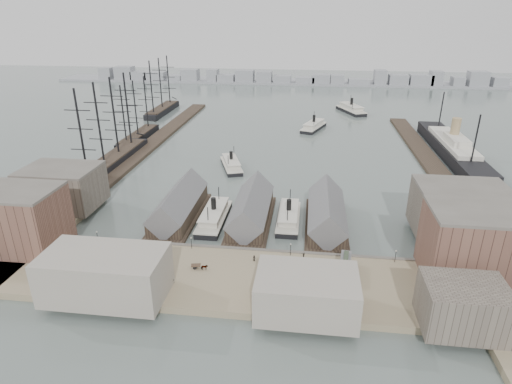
# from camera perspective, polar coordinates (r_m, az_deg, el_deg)

# --- Properties ---
(ground) EXTENTS (900.00, 900.00, 0.00)m
(ground) POSITION_cam_1_polar(r_m,az_deg,el_deg) (136.55, -1.61, -7.20)
(ground) COLOR #515E5A
(ground) RESTS_ON ground
(quay) EXTENTS (180.00, 30.00, 2.00)m
(quay) POSITION_cam_1_polar(r_m,az_deg,el_deg) (119.35, -3.11, -11.56)
(quay) COLOR #85765A
(quay) RESTS_ON ground
(seawall) EXTENTS (180.00, 1.20, 2.30)m
(seawall) POSITION_cam_1_polar(r_m,az_deg,el_deg) (131.55, -1.96, -7.89)
(seawall) COLOR #59544C
(seawall) RESTS_ON ground
(west_wharf) EXTENTS (10.00, 220.00, 1.60)m
(west_wharf) POSITION_cam_1_polar(r_m,az_deg,el_deg) (242.98, -14.03, 6.05)
(west_wharf) COLOR #2D231C
(west_wharf) RESTS_ON ground
(east_wharf) EXTENTS (10.00, 180.00, 1.60)m
(east_wharf) POSITION_cam_1_polar(r_m,az_deg,el_deg) (225.37, 22.20, 3.70)
(east_wharf) COLOR #2D231C
(east_wharf) RESTS_ON ground
(ferry_shed_west) EXTENTS (14.00, 42.00, 12.60)m
(ferry_shed_west) POSITION_cam_1_polar(r_m,az_deg,el_deg) (154.62, -10.23, -1.87)
(ferry_shed_west) COLOR #2D231C
(ferry_shed_west) RESTS_ON ground
(ferry_shed_center) EXTENTS (14.00, 42.00, 12.60)m
(ferry_shed_center) POSITION_cam_1_polar(r_m,az_deg,el_deg) (149.18, -0.64, -2.43)
(ferry_shed_center) COLOR #2D231C
(ferry_shed_center) RESTS_ON ground
(ferry_shed_east) EXTENTS (14.00, 42.00, 12.60)m
(ferry_shed_east) POSITION_cam_1_polar(r_m,az_deg,el_deg) (148.18, 9.38, -2.94)
(ferry_shed_east) COLOR #2D231C
(ferry_shed_east) RESTS_ON ground
(warehouse_west_front) EXTENTS (32.00, 18.00, 18.00)m
(warehouse_west_front) POSITION_cam_1_polar(r_m,az_deg,el_deg) (148.76, -30.22, -3.14)
(warehouse_west_front) COLOR brown
(warehouse_west_front) RESTS_ON west_land
(warehouse_west_back) EXTENTS (26.00, 20.00, 14.00)m
(warehouse_west_back) POSITION_cam_1_polar(r_m,az_deg,el_deg) (171.88, -24.38, 0.53)
(warehouse_west_back) COLOR #60564C
(warehouse_west_back) RESTS_ON west_land
(warehouse_east_front) EXTENTS (30.00, 18.00, 19.00)m
(warehouse_east_front) POSITION_cam_1_polar(r_m,az_deg,el_deg) (128.18, 28.18, -6.46)
(warehouse_east_front) COLOR brown
(warehouse_east_front) RESTS_ON east_land
(warehouse_east_back) EXTENTS (28.00, 20.00, 15.00)m
(warehouse_east_back) POSITION_cam_1_polar(r_m,az_deg,el_deg) (152.43, 25.49, -2.23)
(warehouse_east_back) COLOR #60564C
(warehouse_east_back) RESTS_ON east_land
(street_bldg_center) EXTENTS (24.00, 16.00, 10.00)m
(street_bldg_center) POSITION_cam_1_polar(r_m,az_deg,el_deg) (104.62, 6.75, -13.27)
(street_bldg_center) COLOR gray
(street_bldg_center) RESTS_ON quay
(street_bldg_west) EXTENTS (30.00, 16.00, 12.00)m
(street_bldg_west) POSITION_cam_1_polar(r_m,az_deg,el_deg) (114.89, -19.44, -10.34)
(street_bldg_west) COLOR gray
(street_bldg_west) RESTS_ON quay
(street_bldg_east) EXTENTS (18.00, 14.00, 11.00)m
(street_bldg_east) POSITION_cam_1_polar(r_m,az_deg,el_deg) (109.68, 25.89, -13.53)
(street_bldg_east) COLOR #60564C
(street_bldg_east) RESTS_ON quay
(lamp_post_far_w) EXTENTS (0.44, 0.44, 3.92)m
(lamp_post_far_w) POSITION_cam_1_polar(r_m,az_deg,el_deg) (141.96, -20.43, -5.36)
(lamp_post_far_w) COLOR black
(lamp_post_far_w) RESTS_ON quay
(lamp_post_near_w) EXTENTS (0.44, 0.44, 3.92)m
(lamp_post_near_w) POSITION_cam_1_polar(r_m,az_deg,el_deg) (131.25, -8.63, -6.45)
(lamp_post_near_w) COLOR black
(lamp_post_near_w) RESTS_ON quay
(lamp_post_near_e) EXTENTS (0.44, 0.44, 3.92)m
(lamp_post_near_e) POSITION_cam_1_polar(r_m,az_deg,el_deg) (126.89, 4.64, -7.34)
(lamp_post_near_e) COLOR black
(lamp_post_near_e) RESTS_ON quay
(lamp_post_far_e) EXTENTS (0.44, 0.44, 3.92)m
(lamp_post_far_e) POSITION_cam_1_polar(r_m,az_deg,el_deg) (129.53, 18.14, -7.85)
(lamp_post_far_e) COLOR black
(lamp_post_far_e) RESTS_ON quay
(far_shore) EXTENTS (500.00, 40.00, 15.72)m
(far_shore) POSITION_cam_1_polar(r_m,az_deg,el_deg) (455.86, 4.75, 14.69)
(far_shore) COLOR gray
(far_shore) RESTS_ON ground
(ferry_docked_west) EXTENTS (8.17, 27.24, 9.73)m
(ferry_docked_west) POSITION_cam_1_polar(r_m,az_deg,el_deg) (151.06, -5.61, -3.20)
(ferry_docked_west) COLOR black
(ferry_docked_west) RESTS_ON ground
(ferry_docked_east) EXTENTS (7.63, 25.44, 9.09)m
(ferry_docked_east) POSITION_cam_1_polar(r_m,az_deg,el_deg) (150.83, 4.36, -3.26)
(ferry_docked_east) COLOR black
(ferry_docked_east) RESTS_ON ground
(ferry_open_near) EXTENTS (15.00, 25.56, 8.75)m
(ferry_open_near) POSITION_cam_1_polar(r_m,az_deg,el_deg) (202.72, -3.31, 3.74)
(ferry_open_near) COLOR black
(ferry_open_near) RESTS_ON ground
(ferry_open_mid) EXTENTS (16.95, 28.44, 9.74)m
(ferry_open_mid) POSITION_cam_1_polar(r_m,az_deg,el_deg) (273.89, 7.69, 8.72)
(ferry_open_mid) COLOR black
(ferry_open_mid) RESTS_ON ground
(ferry_open_far) EXTENTS (21.27, 32.71, 11.27)m
(ferry_open_far) POSITION_cam_1_polar(r_m,az_deg,el_deg) (326.92, 12.56, 10.76)
(ferry_open_far) COLOR black
(ferry_open_far) RESTS_ON ground
(sailing_ship_near) EXTENTS (9.89, 68.13, 40.66)m
(sailing_ship_near) POSITION_cam_1_polar(r_m,az_deg,el_deg) (216.92, -18.63, 4.11)
(sailing_ship_near) COLOR black
(sailing_ship_near) RESTS_ON ground
(sailing_ship_mid) EXTENTS (8.18, 47.26, 33.63)m
(sailing_ship_mid) POSITION_cam_1_polar(r_m,az_deg,el_deg) (258.39, -15.42, 7.27)
(sailing_ship_mid) COLOR black
(sailing_ship_mid) RESTS_ON ground
(sailing_ship_far) EXTENTS (9.41, 52.26, 38.67)m
(sailing_ship_far) POSITION_cam_1_polar(r_m,az_deg,el_deg) (326.22, -12.37, 10.78)
(sailing_ship_far) COLOR black
(sailing_ship_far) RESTS_ON ground
(ocean_steamer) EXTENTS (13.25, 96.82, 19.36)m
(ocean_steamer) POSITION_cam_1_polar(r_m,az_deg,el_deg) (242.64, 24.67, 5.43)
(ocean_steamer) COLOR black
(ocean_steamer) RESTS_ON ground
(tram) EXTENTS (4.12, 11.23, 3.90)m
(tram) POSITION_cam_1_polar(r_m,az_deg,el_deg) (121.58, 11.80, -9.67)
(tram) COLOR black
(tram) RESTS_ON quay
(horse_cart_left) EXTENTS (4.74, 2.36, 1.45)m
(horse_cart_left) POSITION_cam_1_polar(r_m,az_deg,el_deg) (134.61, -17.75, -7.53)
(horse_cart_left) COLOR black
(horse_cart_left) RESTS_ON quay
(horse_cart_center) EXTENTS (5.03, 2.14, 1.68)m
(horse_cart_center) POSITION_cam_1_polar(r_m,az_deg,el_deg) (121.89, -7.23, -9.88)
(horse_cart_center) COLOR black
(horse_cart_center) RESTS_ON quay
(horse_cart_right) EXTENTS (4.78, 2.98, 1.52)m
(horse_cart_right) POSITION_cam_1_polar(r_m,az_deg,el_deg) (116.10, 6.63, -11.73)
(horse_cart_right) COLOR black
(horse_cart_right) RESTS_ON quay
(pedestrian_0) EXTENTS (0.78, 0.79, 1.77)m
(pedestrian_0) POSITION_cam_1_polar(r_m,az_deg,el_deg) (143.53, -23.09, -6.30)
(pedestrian_0) COLOR black
(pedestrian_0) RESTS_ON quay
(pedestrian_1) EXTENTS (1.11, 1.09, 1.81)m
(pedestrian_1) POSITION_cam_1_polar(r_m,az_deg,el_deg) (131.33, -23.17, -9.12)
(pedestrian_1) COLOR black
(pedestrian_1) RESTS_ON quay
(pedestrian_2) EXTENTS (0.80, 1.22, 1.78)m
(pedestrian_2) POSITION_cam_1_polar(r_m,az_deg,el_deg) (133.10, -13.95, -7.37)
(pedestrian_2) COLOR black
(pedestrian_2) RESTS_ON quay
(pedestrian_3) EXTENTS (0.88, 1.12, 1.77)m
(pedestrian_3) POSITION_cam_1_polar(r_m,az_deg,el_deg) (117.77, -10.98, -11.42)
(pedestrian_3) COLOR black
(pedestrian_3) RESTS_ON quay
(pedestrian_4) EXTENTS (1.03, 0.84, 1.81)m
(pedestrian_4) POSITION_cam_1_polar(r_m,az_deg,el_deg) (124.73, -0.24, -8.81)
(pedestrian_4) COLOR black
(pedestrian_4) RESTS_ON quay
(pedestrian_5) EXTENTS (0.64, 0.51, 1.60)m
(pedestrian_5) POSITION_cam_1_polar(r_m,az_deg,el_deg) (118.35, 3.27, -10.84)
(pedestrian_5) COLOR black
(pedestrian_5) RESTS_ON quay
(pedestrian_6) EXTENTS (0.85, 0.97, 1.67)m
(pedestrian_6) POSITION_cam_1_polar(r_m,az_deg,el_deg) (126.94, 6.42, -8.39)
(pedestrian_6) COLOR black
(pedestrian_6) RESTS_ON quay
(pedestrian_7) EXTENTS (0.61, 1.04, 1.60)m
(pedestrian_7) POSITION_cam_1_polar(r_m,az_deg,el_deg) (116.70, 13.39, -12.06)
(pedestrian_7) COLOR black
(pedestrian_7) RESTS_ON quay
(pedestrian_8) EXTENTS (0.59, 1.06, 1.70)m
(pedestrian_8) POSITION_cam_1_polar(r_m,az_deg,el_deg) (121.47, 13.36, -10.50)
(pedestrian_8) COLOR black
(pedestrian_8) RESTS_ON quay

